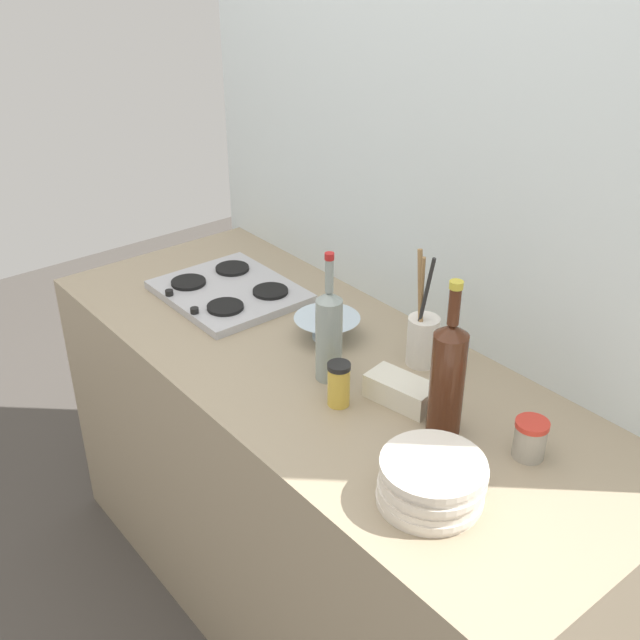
{
  "coord_description": "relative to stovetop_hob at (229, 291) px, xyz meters",
  "views": [
    {
      "loc": [
        1.31,
        -1.06,
        1.95
      ],
      "look_at": [
        0.0,
        0.0,
        1.02
      ],
      "focal_mm": 42.95,
      "sensor_mm": 36.0,
      "label": 1
    }
  ],
  "objects": [
    {
      "name": "counter_block",
      "position": [
        0.46,
        -0.02,
        -0.46
      ],
      "size": [
        1.8,
        0.7,
        0.9
      ],
      "primitive_type": "cube",
      "color": "tan",
      "rests_on": "ground"
    },
    {
      "name": "stovetop_hob",
      "position": [
        0.0,
        0.0,
        0.0
      ],
      "size": [
        0.41,
        0.35,
        0.04
      ],
      "color": "#B2B2B7",
      "rests_on": "counter_block"
    },
    {
      "name": "plate_stack",
      "position": [
        1.01,
        -0.18,
        0.04
      ],
      "size": [
        0.22,
        0.22,
        0.1
      ],
      "color": "silver",
      "rests_on": "counter_block"
    },
    {
      "name": "wine_bottle_leftmost",
      "position": [
        0.86,
        0.01,
        0.13
      ],
      "size": [
        0.08,
        0.08,
        0.37
      ],
      "color": "#472314",
      "rests_on": "counter_block"
    },
    {
      "name": "condiment_jar_front",
      "position": [
        0.64,
        -0.11,
        0.04
      ],
      "size": [
        0.06,
        0.06,
        0.11
      ],
      "color": "gold",
      "rests_on": "counter_block"
    },
    {
      "name": "condiment_jar_rear",
      "position": [
        1.04,
        0.08,
        0.03
      ],
      "size": [
        0.07,
        0.07,
        0.09
      ],
      "color": "#9E998C",
      "rests_on": "counter_block"
    },
    {
      "name": "butter_dish",
      "position": [
        0.72,
        0.01,
        0.02
      ],
      "size": [
        0.18,
        0.11,
        0.06
      ],
      "primitive_type": "cube",
      "rotation": [
        0.0,
        0.0,
        0.18
      ],
      "color": "silver",
      "rests_on": "counter_block"
    },
    {
      "name": "ground_plane",
      "position": [
        0.46,
        -0.02,
        -0.91
      ],
      "size": [
        6.0,
        6.0,
        0.0
      ],
      "primitive_type": "plane",
      "color": "#47423D",
      "rests_on": "ground"
    },
    {
      "name": "utensil_crock",
      "position": [
        0.63,
        0.17,
        0.06
      ],
      "size": [
        0.08,
        0.08,
        0.31
      ],
      "color": "silver",
      "rests_on": "counter_block"
    },
    {
      "name": "wine_bottle_mid_left",
      "position": [
        0.54,
        -0.05,
        0.11
      ],
      "size": [
        0.07,
        0.07,
        0.34
      ],
      "color": "gray",
      "rests_on": "counter_block"
    },
    {
      "name": "mixing_bowl",
      "position": [
        0.38,
        0.07,
        0.02
      ],
      "size": [
        0.18,
        0.18,
        0.06
      ],
      "color": "silver",
      "rests_on": "counter_block"
    },
    {
      "name": "backsplash_panel",
      "position": [
        0.46,
        0.36,
        0.24
      ],
      "size": [
        1.9,
        0.06,
        2.31
      ],
      "primitive_type": "cube",
      "color": "silver",
      "rests_on": "ground"
    }
  ]
}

